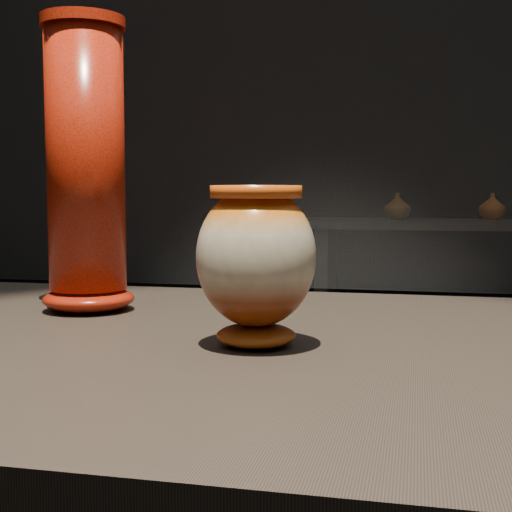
{
  "coord_description": "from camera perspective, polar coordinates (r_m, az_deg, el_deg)",
  "views": [
    {
      "loc": [
        0.0,
        -0.77,
        1.07
      ],
      "look_at": [
        -0.17,
        -0.03,
        1.0
      ],
      "focal_mm": 50.0,
      "sensor_mm": 36.0,
      "label": 1
    }
  ],
  "objects": [
    {
      "name": "back_vase_mid",
      "position": [
        4.54,
        18.38,
        3.78
      ],
      "size": [
        0.21,
        0.21,
        0.16
      ],
      "primitive_type": "imported",
      "rotation": [
        0.0,
        0.0,
        2.74
      ],
      "color": "maroon",
      "rests_on": "back_shelf"
    },
    {
      "name": "back_vase_left",
      "position": [
        4.45,
        11.25,
        3.93
      ],
      "size": [
        0.17,
        0.17,
        0.16
      ],
      "primitive_type": "imported",
      "rotation": [
        0.0,
        0.0,
        6.22
      ],
      "color": "brown",
      "rests_on": "back_shelf"
    },
    {
      "name": "tall_vase",
      "position": [
        1.02,
        -13.44,
        6.63
      ],
      "size": [
        0.16,
        0.16,
        0.4
      ],
      "rotation": [
        0.0,
        0.0,
        0.26
      ],
      "color": "red",
      "rests_on": "display_plinth"
    },
    {
      "name": "back_shelf",
      "position": [
        4.5,
        16.42,
        -0.59
      ],
      "size": [
        2.0,
        0.6,
        0.9
      ],
      "color": "black",
      "rests_on": "ground"
    },
    {
      "name": "main_vase",
      "position": [
        0.76,
        -0.0,
        -0.23
      ],
      "size": [
        0.16,
        0.16,
        0.17
      ],
      "rotation": [
        0.0,
        0.0,
        -0.23
      ],
      "color": "maroon",
      "rests_on": "display_plinth"
    }
  ]
}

